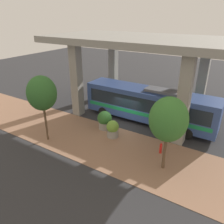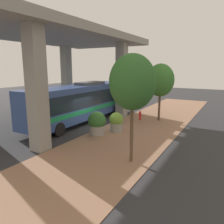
# 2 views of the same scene
# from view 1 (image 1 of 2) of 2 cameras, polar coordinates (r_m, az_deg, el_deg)

# --- Properties ---
(ground_plane) EXTENTS (80.00, 80.00, 0.00)m
(ground_plane) POSITION_cam_1_polar(r_m,az_deg,el_deg) (20.38, 2.00, -4.23)
(ground_plane) COLOR #2D2D30
(ground_plane) RESTS_ON ground
(sidewalk_strip) EXTENTS (6.00, 40.00, 0.02)m
(sidewalk_strip) POSITION_cam_1_polar(r_m,az_deg,el_deg) (18.19, -2.77, -8.05)
(sidewalk_strip) COLOR #936B51
(sidewalk_strip) RESTS_ON ground
(overpass) EXTENTS (9.40, 18.59, 7.78)m
(overpass) POSITION_cam_1_polar(r_m,az_deg,el_deg) (21.67, 7.78, 16.28)
(overpass) COLOR gray
(overpass) RESTS_ON ground
(bus) EXTENTS (2.75, 12.62, 3.53)m
(bus) POSITION_cam_1_polar(r_m,az_deg,el_deg) (21.05, 9.60, 2.18)
(bus) COLOR #334C8C
(bus) RESTS_ON ground
(fire_hydrant) EXTENTS (0.39, 0.19, 0.88)m
(fire_hydrant) POSITION_cam_1_polar(r_m,az_deg,el_deg) (17.14, 12.62, -9.20)
(fire_hydrant) COLOR red
(fire_hydrant) RESTS_ON ground
(planter_front) EXTENTS (1.32, 1.32, 1.73)m
(planter_front) POSITION_cam_1_polar(r_m,az_deg,el_deg) (19.91, -1.91, -2.11)
(planter_front) COLOR gray
(planter_front) RESTS_ON ground
(planter_middle) EXTENTS (1.07, 1.07, 1.51)m
(planter_middle) POSITION_cam_1_polar(r_m,az_deg,el_deg) (18.66, 0.18, -4.44)
(planter_middle) COLOR gray
(planter_middle) RESTS_ON ground
(street_tree_near) EXTENTS (2.45, 2.45, 5.20)m
(street_tree_near) POSITION_cam_1_polar(r_m,az_deg,el_deg) (14.05, 14.52, -1.95)
(street_tree_near) COLOR brown
(street_tree_near) RESTS_ON ground
(street_tree_far) EXTENTS (2.30, 2.30, 5.52)m
(street_tree_far) POSITION_cam_1_polar(r_m,az_deg,el_deg) (17.72, -17.86, 4.65)
(street_tree_far) COLOR brown
(street_tree_far) RESTS_ON ground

